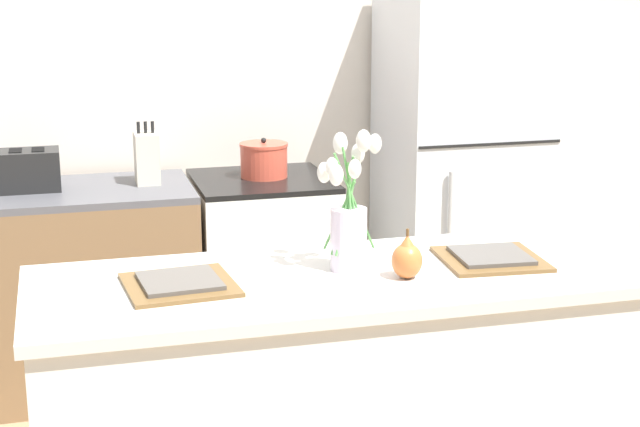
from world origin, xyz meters
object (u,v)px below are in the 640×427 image
at_px(plate_setting_left, 180,283).
at_px(cooking_pot, 264,160).
at_px(flower_vase, 348,217).
at_px(stove_range, 263,275).
at_px(knife_block, 147,158).
at_px(refrigerator, 460,176).
at_px(toaster, 28,170).
at_px(pear_figurine, 407,259).
at_px(plate_setting_right, 491,258).

relative_size(plate_setting_left, cooking_pot, 1.48).
height_order(flower_vase, plate_setting_left, flower_vase).
bearing_deg(cooking_pot, stove_range, -121.34).
bearing_deg(knife_block, cooking_pot, -0.90).
xyz_separation_m(refrigerator, toaster, (-1.95, 0.03, 0.13)).
relative_size(refrigerator, knife_block, 6.37).
distance_m(stove_range, pear_figurine, 1.77).
bearing_deg(toaster, refrigerator, -0.80).
distance_m(stove_range, knife_block, 0.75).
distance_m(stove_range, plate_setting_right, 1.71).
bearing_deg(toaster, knife_block, 0.46).
relative_size(refrigerator, plate_setting_right, 5.39).
height_order(stove_range, flower_vase, flower_vase).
bearing_deg(refrigerator, flower_vase, -123.25).
bearing_deg(knife_block, toaster, -179.54).
height_order(plate_setting_left, plate_setting_right, same).
bearing_deg(pear_figurine, cooking_pot, 91.73).
xyz_separation_m(plate_setting_right, toaster, (-1.36, 1.62, 0.02)).
height_order(flower_vase, cooking_pot, flower_vase).
height_order(refrigerator, flower_vase, refrigerator).
relative_size(plate_setting_left, toaster, 1.14).
bearing_deg(plate_setting_right, plate_setting_left, 180.00).
height_order(flower_vase, toaster, flower_vase).
relative_size(plate_setting_right, knife_block, 1.18).
bearing_deg(plate_setting_right, cooking_pot, 102.37).
bearing_deg(stove_range, pear_figurine, -87.74).
bearing_deg(pear_figurine, stove_range, 92.26).
bearing_deg(pear_figurine, plate_setting_right, 16.45).
xyz_separation_m(pear_figurine, knife_block, (-0.57, 1.71, -0.00)).
distance_m(plate_setting_right, knife_block, 1.84).
xyz_separation_m(pear_figurine, plate_setting_right, (0.30, 0.09, -0.05)).
bearing_deg(plate_setting_right, stove_range, 103.05).
distance_m(pear_figurine, plate_setting_right, 0.32).
xyz_separation_m(flower_vase, pear_figurine, (0.14, -0.12, -0.10)).
xyz_separation_m(refrigerator, flower_vase, (-1.02, -1.56, 0.26)).
height_order(refrigerator, cooking_pot, refrigerator).
relative_size(pear_figurine, cooking_pot, 0.67).
bearing_deg(pear_figurine, plate_setting_left, 171.99).
bearing_deg(toaster, pear_figurine, -58.12).
distance_m(toaster, cooking_pot, 1.01).
bearing_deg(refrigerator, knife_block, 178.76).
bearing_deg(refrigerator, plate_setting_right, -110.10).
xyz_separation_m(stove_range, cooking_pot, (0.01, 0.02, 0.53)).
relative_size(stove_range, plate_setting_left, 2.83).
bearing_deg(knife_block, plate_setting_right, -61.82).
xyz_separation_m(stove_range, pear_figurine, (0.07, -1.68, 0.56)).
bearing_deg(knife_block, plate_setting_left, -92.40).
relative_size(stove_range, refrigerator, 0.52).
distance_m(refrigerator, cooking_pot, 0.94).
xyz_separation_m(flower_vase, plate_setting_left, (-0.50, -0.03, -0.15)).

